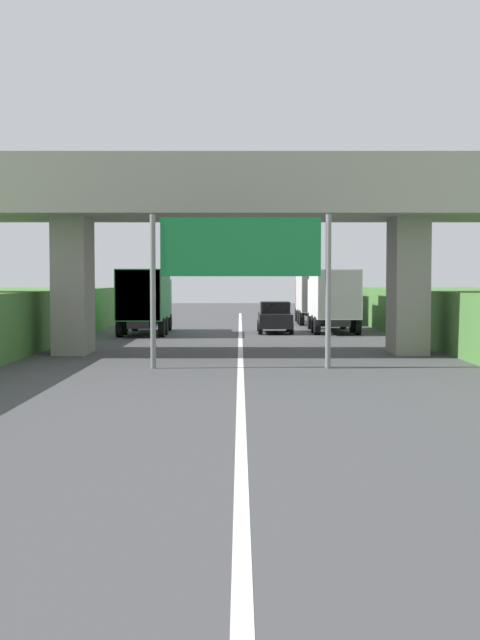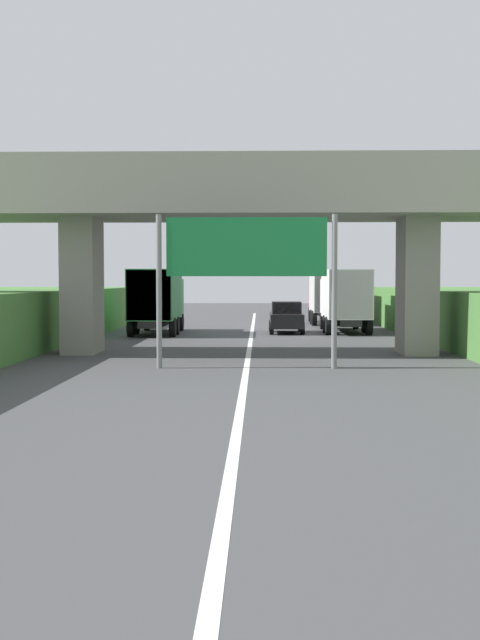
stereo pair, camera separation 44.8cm
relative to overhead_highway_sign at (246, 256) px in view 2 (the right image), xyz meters
name	(u,v)px [view 2 (the right image)]	position (x,y,z in m)	size (l,w,h in m)	color
lane_centre_stripe	(246,371)	(0.00, -0.83, -3.65)	(0.20, 88.79, 0.01)	white
overpass_bridge	(249,210)	(0.00, 5.26, 1.97)	(40.00, 4.80, 7.50)	gray
overhead_highway_sign	(246,256)	(0.00, 0.00, 0.00)	(5.88, 0.18, 5.00)	slate
truck_white	(344,297)	(5.13, 18.29, -1.72)	(2.44, 7.30, 3.44)	black
truck_red	(328,295)	(4.98, 26.93, -1.72)	(2.44, 7.30, 3.44)	black
truck_green	(157,298)	(-5.06, 16.65, -1.72)	(2.44, 7.30, 3.44)	black
car_black	(286,317)	(1.88, 17.45, -2.80)	(1.86, 4.10, 1.72)	black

